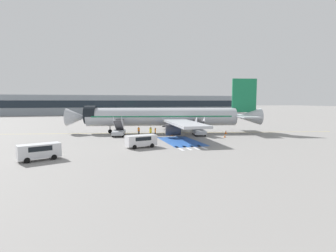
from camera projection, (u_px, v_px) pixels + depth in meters
name	position (u px, v px, depth m)	size (l,w,h in m)	color
ground_plane	(164.00, 133.00, 57.12)	(600.00, 600.00, 0.00)	gray
apron_leadline_yellow	(162.00, 133.00, 56.51)	(0.20, 75.78, 0.01)	gold
apron_stand_patch_blue	(181.00, 141.00, 44.73)	(5.64, 11.80, 0.01)	#2856A8
apron_walkway_bar_0	(179.00, 148.00, 37.97)	(0.44, 3.60, 0.01)	silver
apron_walkway_bar_1	(187.00, 148.00, 38.31)	(0.44, 3.60, 0.01)	silver
apron_walkway_bar_2	(195.00, 148.00, 38.64)	(0.44, 3.60, 0.01)	silver
apron_walkway_bar_3	(202.00, 147.00, 38.97)	(0.44, 3.60, 0.01)	silver
airliner	(166.00, 117.00, 56.23)	(41.54, 35.74, 11.68)	#B7BCC4
boarding_stairs_forward	(119.00, 131.00, 51.41)	(3.18, 5.52, 3.95)	#ADB2BA
boarding_stairs_aft	(199.00, 130.00, 52.47)	(3.18, 5.52, 3.82)	#ADB2BA
fuel_tanker	(170.00, 117.00, 83.82)	(8.89, 2.81, 3.20)	#38383D
service_van_0	(39.00, 150.00, 30.29)	(4.88, 3.26, 1.91)	silver
service_van_1	(141.00, 140.00, 38.60)	(4.75, 2.79, 1.83)	silver
ground_crew_0	(155.00, 132.00, 50.38)	(0.37, 0.48, 1.74)	#2D2D33
ground_crew_1	(139.00, 130.00, 52.56)	(0.43, 0.24, 1.69)	black
ground_crew_2	(151.00, 130.00, 52.94)	(0.49, 0.43, 1.66)	#2D2D33
ground_crew_3	(151.00, 132.00, 50.06)	(0.44, 0.25, 1.69)	black
traffic_cone_0	(225.00, 136.00, 49.50)	(0.46, 0.46, 0.51)	orange
traffic_cone_1	(226.00, 132.00, 55.02)	(0.61, 0.61, 0.68)	orange
traffic_cone_2	(172.00, 134.00, 52.31)	(0.46, 0.46, 0.51)	orange
terminal_building	(125.00, 105.00, 139.97)	(127.60, 12.10, 9.81)	#89939E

